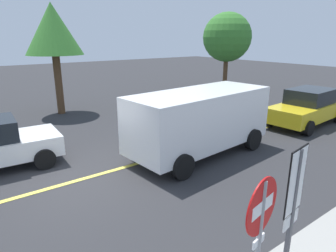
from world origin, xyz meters
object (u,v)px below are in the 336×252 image
at_px(tree_left_verge, 227,37).
at_px(car_yellow_mid_road, 308,107).
at_px(white_van, 199,119).
at_px(tree_centre_verge, 53,30).
at_px(speed_limit_sign, 294,198).
at_px(stop_sign, 259,232).

bearing_deg(tree_left_verge, car_yellow_mid_road, -112.30).
relative_size(white_van, tree_centre_verge, 0.96).
relative_size(speed_limit_sign, tree_left_verge, 0.45).
bearing_deg(stop_sign, car_yellow_mid_road, 26.12).
xyz_separation_m(stop_sign, white_van, (3.79, 5.29, -0.33)).
bearing_deg(car_yellow_mid_road, speed_limit_sign, -152.24).
distance_m(tree_left_verge, tree_centre_verge, 11.99).
relative_size(tree_left_verge, tree_centre_verge, 1.01).
relative_size(stop_sign, tree_centre_verge, 0.42).
distance_m(speed_limit_sign, white_van, 6.04).
distance_m(stop_sign, tree_left_verge, 19.35).
height_order(stop_sign, tree_left_verge, tree_left_verge).
bearing_deg(white_van, car_yellow_mid_road, -2.08).
bearing_deg(tree_centre_verge, white_van, -76.82).
xyz_separation_m(stop_sign, speed_limit_sign, (0.81, 0.05, 0.17)).
xyz_separation_m(stop_sign, tree_left_verge, (13.74, 13.44, 2.28)).
distance_m(white_van, tree_left_verge, 13.12).
bearing_deg(car_yellow_mid_road, stop_sign, -153.88).
distance_m(stop_sign, tree_centre_verge, 14.29).
height_order(stop_sign, speed_limit_sign, speed_limit_sign).
bearing_deg(tree_centre_verge, stop_sign, -97.23).
height_order(speed_limit_sign, car_yellow_mid_road, speed_limit_sign).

